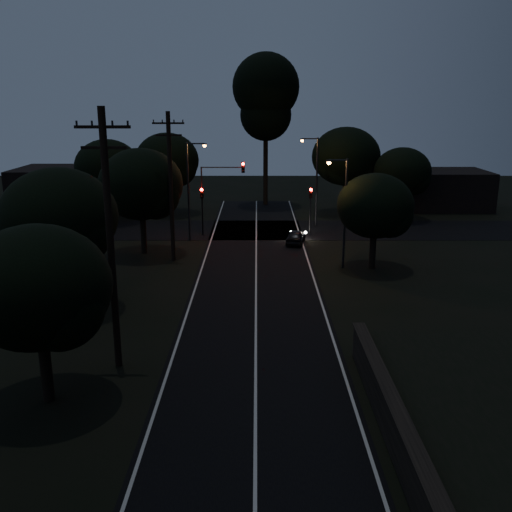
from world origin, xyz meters
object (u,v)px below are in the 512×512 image
object	(u,v)px
utility_pole_far	(171,185)
signal_mast	(222,185)
streetlight_a	(191,185)
streetlight_c	(343,206)
utility_pole_mid	(110,238)
car	(296,237)
tall_pine	(266,96)
streetlight_b	(315,175)
signal_right	(310,202)
signal_left	(202,202)

from	to	relation	value
utility_pole_far	signal_mast	distance (m)	8.64
streetlight_a	streetlight_c	bearing A→B (deg)	-35.69
utility_pole_mid	car	size ratio (longest dim) A/B	3.28
utility_pole_far	tall_pine	xyz separation A→B (m)	(7.00, 23.00, 6.16)
streetlight_b	car	size ratio (longest dim) A/B	2.39
streetlight_a	utility_pole_far	bearing A→B (deg)	-96.59
streetlight_c	car	world-z (taller)	streetlight_c
utility_pole_far	signal_mast	world-z (taller)	utility_pole_far
utility_pole_far	signal_right	xyz separation A→B (m)	(10.60, 7.99, -2.65)
signal_left	streetlight_a	distance (m)	2.77
signal_left	streetlight_a	xyz separation A→B (m)	(-0.71, -1.99, 1.80)
tall_pine	streetlight_c	xyz separation A→B (m)	(4.83, -25.00, -7.30)
streetlight_c	signal_left	bearing A→B (deg)	136.24
streetlight_a	car	world-z (taller)	streetlight_a
tall_pine	signal_right	bearing A→B (deg)	-76.51
utility_pole_mid	streetlight_a	size ratio (longest dim) A/B	1.38
tall_pine	signal_right	world-z (taller)	tall_pine
signal_right	car	world-z (taller)	signal_right
utility_pole_far	car	size ratio (longest dim) A/B	3.13
utility_pole_mid	signal_right	bearing A→B (deg)	67.01
signal_left	streetlight_b	size ratio (longest dim) A/B	0.51
utility_pole_far	streetlight_a	world-z (taller)	utility_pole_far
tall_pine	signal_mast	size ratio (longest dim) A/B	2.58
car	streetlight_b	bearing A→B (deg)	-95.42
signal_left	streetlight_b	distance (m)	10.84
signal_mast	car	size ratio (longest dim) A/B	1.86
streetlight_a	streetlight_c	distance (m)	13.72
tall_pine	signal_left	distance (m)	18.29
streetlight_c	streetlight_a	bearing A→B (deg)	144.31
signal_mast	streetlight_a	size ratio (longest dim) A/B	0.78
signal_right	signal_left	bearing A→B (deg)	180.00
streetlight_a	streetlight_b	xyz separation A→B (m)	(10.61, 6.00, 0.00)
streetlight_b	streetlight_c	distance (m)	14.01
utility_pole_far	utility_pole_mid	bearing A→B (deg)	-90.00
utility_pole_mid	signal_left	size ratio (longest dim) A/B	2.68
utility_pole_mid	signal_left	bearing A→B (deg)	86.79
car	streetlight_c	bearing A→B (deg)	121.92
utility_pole_mid	streetlight_b	bearing A→B (deg)	68.70
streetlight_c	streetlight_b	bearing A→B (deg)	92.14
utility_pole_mid	streetlight_a	distance (m)	23.04
streetlight_c	tall_pine	bearing A→B (deg)	100.93
signal_right	signal_mast	xyz separation A→B (m)	(-7.51, 0.00, 1.50)
streetlight_b	utility_pole_mid	bearing A→B (deg)	-111.30
streetlight_a	car	size ratio (longest dim) A/B	2.39
signal_mast	streetlight_a	distance (m)	3.13
streetlight_a	utility_pole_mid	bearing A→B (deg)	-91.73
signal_right	signal_mast	world-z (taller)	signal_mast
utility_pole_mid	streetlight_c	distance (m)	19.15
signal_right	signal_mast	size ratio (longest dim) A/B	0.66
tall_pine	streetlight_a	size ratio (longest dim) A/B	2.02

